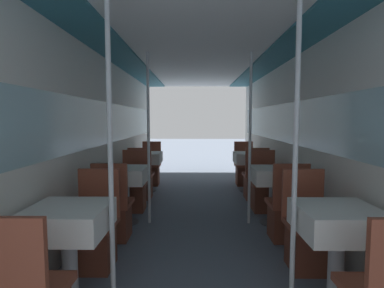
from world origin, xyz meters
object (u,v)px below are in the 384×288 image
chair_left_far_1 (134,192)px  dining_table_left_1 (125,178)px  chair_left_far_0 (95,238)px  support_pole_right_1 (250,139)px  dining_table_right_0 (338,226)px  dining_table_right_2 (249,160)px  support_pole_left_1 (149,139)px  dining_table_left_0 (68,225)px  support_pole_left_0 (110,156)px  chair_right_far_1 (263,192)px  chair_right_far_0 (307,239)px  chair_left_near_1 (114,215)px  chair_right_near_2 (255,183)px  chair_right_near_1 (286,216)px  chair_left_near_2 (141,183)px  dining_table_right_1 (274,178)px  dining_table_left_2 (146,160)px  chair_right_far_2 (244,172)px  chair_left_far_2 (151,171)px  support_pole_right_0 (295,156)px

chair_left_far_1 → dining_table_left_1: bearing=90.0°
chair_left_far_0 → chair_left_far_1: (0.00, 1.81, 0.00)m
dining_table_left_1 → support_pole_right_1: 1.77m
dining_table_right_0 → support_pole_right_1: bearing=100.3°
dining_table_right_2 → support_pole_left_1: bearing=-132.9°
chair_left_far_0 → dining_table_left_0: bearing=90.0°
support_pole_left_0 → chair_right_far_1: 3.04m
chair_left_far_1 → chair_right_far_0: size_ratio=1.00×
chair_left_near_1 → chair_right_far_0: same height
dining_table_left_1 → dining_table_right_2: size_ratio=1.00×
chair_left_far_1 → chair_right_near_2: (2.01, 0.67, 0.00)m
dining_table_left_1 → support_pole_right_1: bearing=0.0°
support_pole_left_0 → chair_right_near_1: (1.69, 1.24, -0.86)m
chair_right_near_1 → dining_table_right_2: bearing=90.0°
support_pole_left_0 → chair_left_near_2: support_pole_left_0 is taller
dining_table_right_1 → chair_right_far_1: chair_right_far_1 is taller
chair_right_far_0 → dining_table_left_2: bearing=-56.6°
dining_table_left_2 → chair_right_far_2: chair_right_far_2 is taller
dining_table_left_1 → chair_left_near_2: size_ratio=0.82×
dining_table_left_0 → support_pole_right_1: support_pole_right_1 is taller
dining_table_left_0 → dining_table_left_2: bearing=90.0°
chair_right_far_2 → chair_left_far_0: bearing=60.9°
dining_table_left_2 → chair_right_far_1: (2.01, -1.24, -0.33)m
dining_table_left_0 → support_pole_left_0: size_ratio=0.33×
dining_table_left_2 → dining_table_right_1: bearing=-42.0°
chair_right_near_2 → dining_table_right_1: bearing=-90.0°
chair_right_near_1 → chair_right_far_1: 1.14m
chair_left_far_1 → dining_table_right_2: bearing=-148.4°
chair_right_far_2 → dining_table_right_0: bearing=90.0°
chair_left_near_2 → chair_right_far_2: bearing=29.6°
chair_left_near_2 → chair_right_near_2: bearing=0.0°
chair_left_far_1 → support_pole_left_1: size_ratio=0.40×
chair_right_near_1 → chair_right_near_2: same height
dining_table_left_1 → dining_table_right_1: size_ratio=1.00×
chair_left_far_2 → chair_right_far_2: 2.01m
chair_left_near_2 → chair_left_far_0: bearing=-90.0°
chair_left_near_2 → chair_left_far_2: (0.00, 1.14, 0.00)m
chair_right_near_1 → chair_left_far_0: bearing=-161.6°
chair_left_far_0 → chair_right_far_2: 4.15m
support_pole_left_1 → chair_left_far_1: bearing=119.9°
support_pole_left_1 → chair_left_far_2: 2.56m
dining_table_left_0 → dining_table_right_1: (2.01, 1.81, 0.00)m
dining_table_left_0 → support_pole_right_1: size_ratio=0.33×
dining_table_left_0 → support_pole_left_1: size_ratio=0.33×
dining_table_right_1 → chair_right_far_2: 2.41m
dining_table_left_0 → dining_table_right_2: same height
dining_table_left_0 → chair_right_far_0: bearing=15.8°
dining_table_left_2 → support_pole_right_1: bearing=-47.1°
support_pole_right_0 → chair_right_far_1: support_pole_right_0 is taller
dining_table_left_1 → support_pole_right_0: (1.69, -1.81, 0.53)m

